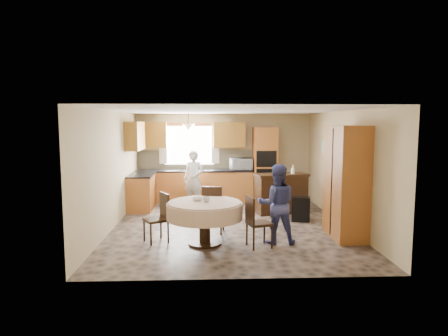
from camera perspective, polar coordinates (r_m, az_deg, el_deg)
name	(u,v)px	position (r m, az deg, el deg)	size (l,w,h in m)	color
floor	(230,226)	(8.84, 0.83, -8.23)	(5.00, 6.00, 0.01)	#6F594E
ceiling	(230,111)	(8.55, 0.85, 8.20)	(5.00, 6.00, 0.01)	white
wall_back	(224,157)	(11.58, -0.01, 1.56)	(5.00, 0.02, 2.50)	tan
wall_front	(242,194)	(5.64, 2.59, -3.68)	(5.00, 0.02, 2.50)	tan
wall_left	(113,170)	(8.82, -15.60, -0.23)	(0.02, 6.00, 2.50)	tan
wall_right	(344,169)	(9.10, 16.77, -0.07)	(0.02, 6.00, 2.50)	tan
window	(189,145)	(11.54, -4.98, 3.26)	(1.40, 0.03, 1.10)	white
curtain_left	(163,144)	(11.55, -8.72, 3.46)	(0.22, 0.02, 1.15)	white
curtain_right	(215,144)	(11.48, -1.24, 3.52)	(0.22, 0.02, 1.15)	white
base_cab_back	(195,187)	(11.38, -4.23, -2.65)	(3.30, 0.60, 0.88)	orange
counter_back	(194,170)	(11.32, -4.25, -0.35)	(3.30, 0.64, 0.04)	black
base_cab_left	(142,192)	(10.63, -11.69, -3.43)	(0.60, 1.20, 0.88)	orange
counter_left	(141,175)	(10.56, -11.74, -0.97)	(0.64, 1.20, 0.04)	black
backsplash	(195,160)	(11.58, -4.21, 1.19)	(3.30, 0.02, 0.55)	tan
wall_cab_left	(152,135)	(11.48, -10.29, 4.71)	(0.85, 0.33, 0.72)	#AB732A
wall_cab_right	(229,135)	(11.39, 0.78, 4.80)	(0.90, 0.33, 0.72)	#AB732A
wall_cab_side	(135,136)	(10.50, -12.60, 4.51)	(0.33, 1.20, 0.72)	#AB732A
oven_tower	(265,165)	(11.40, 5.84, 0.49)	(0.66, 0.62, 2.12)	orange
oven_upper	(266,159)	(11.07, 6.09, 1.30)	(0.56, 0.01, 0.45)	black
oven_lower	(266,177)	(11.13, 6.06, -1.27)	(0.56, 0.01, 0.45)	black
pendant	(188,127)	(11.04, -5.12, 5.82)	(0.36, 0.36, 0.18)	beige
sideboard	(281,195)	(10.06, 8.16, -3.77)	(1.30, 0.54, 0.93)	#311D0D
space_heater	(301,209)	(9.35, 10.88, -5.76)	(0.41, 0.29, 0.56)	black
cupboard	(346,182)	(8.13, 17.06, -1.93)	(0.57, 1.15, 2.19)	orange
dining_table	(205,211)	(7.39, -2.78, -6.19)	(1.40, 1.40, 0.80)	#311D0D
chair_left	(160,215)	(7.69, -9.20, -6.65)	(0.54, 0.54, 0.92)	#311D0D
chair_back	(213,207)	(8.10, -1.61, -5.62)	(0.49, 0.49, 0.99)	#311D0D
chair_right	(255,219)	(7.26, 4.51, -7.30)	(0.50, 0.50, 0.94)	#311D0D
framed_picture	(325,146)	(10.30, 14.27, 3.05)	(0.06, 0.54, 0.45)	yellow
microwave	(241,164)	(11.28, 2.41, 0.58)	(0.59, 0.40, 0.33)	silver
person_sink	(194,179)	(10.61, -4.35, -1.59)	(0.55, 0.36, 1.52)	silver
person_dining	(277,204)	(7.50, 7.54, -5.13)	(0.72, 0.56, 1.48)	#3A407E
bowl_sideboard	(266,175)	(9.92, 5.96, -1.01)	(0.23, 0.23, 0.06)	#B2B2B2
bottle_sideboard	(293,171)	(10.03, 9.82, -0.36)	(0.11, 0.11, 0.28)	silver
cup_table	(207,199)	(7.33, -2.51, -4.48)	(0.13, 0.13, 0.10)	#B2B2B2
bowl_table	(198,199)	(7.46, -3.79, -4.46)	(0.20, 0.20, 0.06)	#B2B2B2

